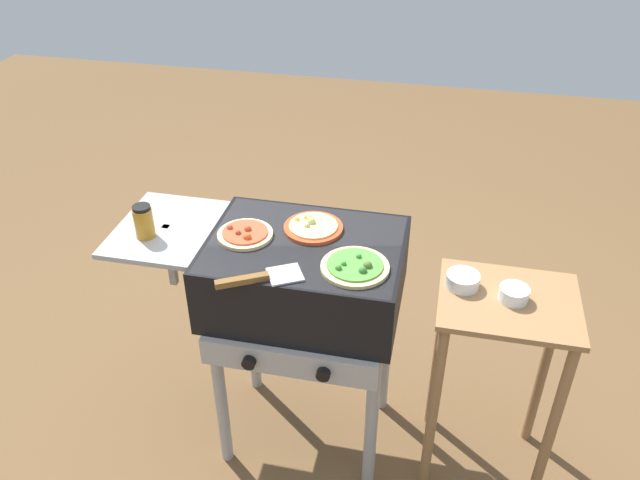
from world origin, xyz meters
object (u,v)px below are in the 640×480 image
Objects in this scene: grill at (301,279)px; pizza_cheese at (313,227)px; spatula at (260,278)px; topping_bowl_far at (463,281)px; pizza_veggie at (355,266)px; topping_bowl_near at (514,294)px; prep_table at (498,352)px; sauce_jar at (144,222)px; pizza_pepperoni at (245,234)px.

grill is 4.85× the size of pizza_cheese.
spatula is 2.39× the size of topping_bowl_far.
pizza_cheese reaches higher than topping_bowl_far.
pizza_cheese reaches higher than grill.
pizza_veggie is 2.25× the size of topping_bowl_near.
pizza_cheese is at bearing 73.12° from spatula.
prep_table is 0.29m from topping_bowl_far.
grill is at bearing 7.30° from sauce_jar.
pizza_cheese reaches higher than spatula.
sauce_jar is (-0.70, 0.03, 0.05)m from pizza_veggie.
sauce_jar is at bearing -163.38° from pizza_cheese.
sauce_jar reaches higher than prep_table.
spatula is 0.85m from prep_table.
sauce_jar is 1.22× the size of topping_bowl_near.
sauce_jar is (-0.52, -0.16, 0.05)m from pizza_cheese.
topping_bowl_far is (0.33, 0.14, -0.11)m from pizza_veggie.
pizza_veggie is at bearing -167.94° from prep_table.
pizza_pepperoni is 0.71× the size of spatula.
grill is at bearing 153.43° from pizza_veggie.
grill is 0.27m from pizza_veggie.
prep_table is at bearing 12.06° from pizza_veggie.
pizza_pepperoni reaches higher than spatula.
pizza_pepperoni is at bearing -176.68° from topping_bowl_far.
spatula is (-0.09, -0.30, -0.00)m from pizza_cheese.
pizza_cheese and pizza_veggie have the same top height.
pizza_pepperoni is 0.88m from topping_bowl_near.
topping_bowl_near is (0.66, -0.08, -0.11)m from pizza_cheese.
spatula is at bearing -106.88° from pizza_cheese.
topping_bowl_far is (0.53, 0.04, 0.05)m from grill.
prep_table is at bearing -163.26° from topping_bowl_near.
sauce_jar is at bearing -172.70° from grill.
grill is 1.23× the size of prep_table.
pizza_cheese is 0.55m from sauce_jar.
prep_table is at bearing -13.66° from topping_bowl_far.
spatula is at bearing -157.02° from topping_bowl_far.
topping_bowl_near is at bearing -11.95° from topping_bowl_far.
pizza_veggie is at bearing -2.73° from sauce_jar.
pizza_cheese is 0.75m from prep_table.
topping_bowl_far is (-0.16, 0.03, 0.00)m from topping_bowl_near.
pizza_pepperoni is at bearing -179.48° from topping_bowl_near.
pizza_pepperoni is 0.33m from sauce_jar.
pizza_cheese is 1.85× the size of topping_bowl_far.
pizza_cheese is 2.12× the size of topping_bowl_near.
pizza_cheese is 0.32m from spatula.
sauce_jar reaches higher than spatula.
pizza_pepperoni reaches higher than prep_table.
pizza_pepperoni is at bearing -179.66° from prep_table.
prep_table is (0.67, 0.00, -0.20)m from grill.
pizza_veggie is at bearing -157.21° from topping_bowl_far.
pizza_pepperoni is at bearing -155.93° from pizza_cheese.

